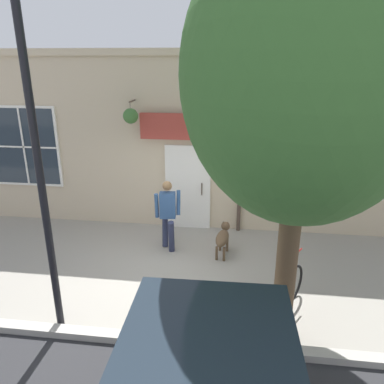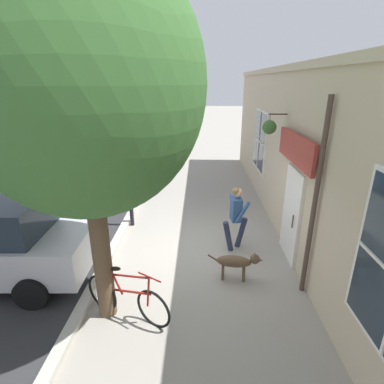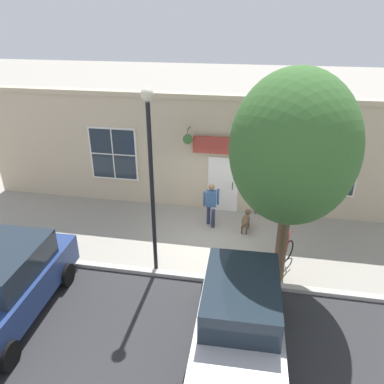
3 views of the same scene
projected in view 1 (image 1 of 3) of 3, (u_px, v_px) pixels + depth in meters
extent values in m
plane|color=gray|center=(168.00, 272.00, 7.47)|extent=(90.00, 90.00, 0.00)
cube|color=#B2ADA3|center=(143.00, 339.00, 5.58)|extent=(0.20, 28.00, 0.12)
cube|color=#C6B293|center=(185.00, 146.00, 8.99)|extent=(0.30, 18.00, 4.09)
cube|color=#C6B293|center=(184.00, 52.00, 8.28)|extent=(0.42, 18.00, 0.16)
cube|color=white|center=(188.00, 187.00, 9.15)|extent=(0.10, 1.10, 2.10)
cube|color=#232D38|center=(188.00, 190.00, 9.14)|extent=(0.03, 0.90, 1.90)
cylinder|color=#47382D|center=(202.00, 189.00, 9.02)|extent=(0.03, 0.03, 0.30)
cube|color=#AD3D33|center=(187.00, 127.00, 8.56)|extent=(0.08, 2.20, 0.60)
cylinder|color=#47382D|center=(241.00, 158.00, 8.68)|extent=(0.09, 0.09, 3.68)
cylinder|color=#47382D|center=(132.00, 101.00, 8.40)|extent=(0.44, 0.04, 0.04)
cylinder|color=#47382D|center=(130.00, 110.00, 8.29)|extent=(0.01, 0.01, 0.34)
cone|color=#2D2823|center=(131.00, 120.00, 8.37)|extent=(0.32, 0.32, 0.18)
sphere|color=#3D6B33|center=(131.00, 116.00, 8.34)|extent=(0.34, 0.34, 0.34)
cube|color=white|center=(25.00, 147.00, 9.35)|extent=(0.08, 1.82, 2.02)
cube|color=#232D38|center=(24.00, 147.00, 9.32)|extent=(0.03, 1.70, 1.90)
cube|color=white|center=(24.00, 147.00, 9.30)|extent=(0.04, 0.04, 1.90)
cube|color=white|center=(24.00, 147.00, 9.30)|extent=(0.04, 1.70, 0.04)
cube|color=white|center=(347.00, 156.00, 8.41)|extent=(0.08, 1.82, 2.02)
cube|color=#232D38|center=(348.00, 157.00, 8.38)|extent=(0.03, 1.70, 1.90)
cube|color=white|center=(348.00, 157.00, 8.36)|extent=(0.04, 0.04, 1.90)
cube|color=white|center=(348.00, 157.00, 8.36)|extent=(0.04, 1.70, 0.04)
cylinder|color=#282D47|center=(165.00, 230.00, 8.43)|extent=(0.30, 0.16, 0.78)
cylinder|color=#282D47|center=(171.00, 237.00, 8.09)|extent=(0.30, 0.16, 0.78)
cube|color=#2D4C7A|center=(168.00, 205.00, 8.04)|extent=(0.26, 0.36, 0.56)
sphere|color=tan|center=(167.00, 186.00, 7.91)|extent=(0.21, 0.21, 0.21)
sphere|color=brown|center=(167.00, 186.00, 7.88)|extent=(0.20, 0.20, 0.20)
cylinder|color=#2D4C7A|center=(157.00, 206.00, 8.00)|extent=(0.17, 0.10, 0.57)
cylinder|color=#2D4C7A|center=(178.00, 203.00, 8.12)|extent=(0.34, 0.12, 0.52)
ellipsoid|color=brown|center=(222.00, 238.00, 7.96)|extent=(0.74, 0.34, 0.24)
cylinder|color=brown|center=(220.00, 244.00, 8.26)|extent=(0.06, 0.06, 0.31)
cylinder|color=brown|center=(227.00, 245.00, 8.23)|extent=(0.06, 0.06, 0.31)
cylinder|color=brown|center=(217.00, 253.00, 7.87)|extent=(0.06, 0.06, 0.31)
cylinder|color=brown|center=(224.00, 254.00, 7.83)|extent=(0.06, 0.06, 0.31)
sphere|color=brown|center=(226.00, 226.00, 8.31)|extent=(0.20, 0.20, 0.20)
cone|color=brown|center=(226.00, 225.00, 8.42)|extent=(0.11, 0.10, 0.09)
cone|color=brown|center=(223.00, 222.00, 8.28)|extent=(0.06, 0.06, 0.07)
cone|color=brown|center=(228.00, 223.00, 8.26)|extent=(0.06, 0.06, 0.07)
cylinder|color=brown|center=(219.00, 245.00, 7.55)|extent=(0.21, 0.06, 0.14)
cylinder|color=brown|center=(287.00, 257.00, 5.36)|extent=(0.31, 0.31, 2.64)
ellipsoid|color=#38662D|center=(305.00, 75.00, 4.53)|extent=(3.39, 3.06, 3.73)
sphere|color=#38662D|center=(284.00, 123.00, 4.78)|extent=(1.61, 1.61, 1.61)
torus|color=black|center=(293.00, 285.00, 6.46)|extent=(0.62, 0.41, 0.70)
torus|color=black|center=(275.00, 319.00, 5.60)|extent=(0.62, 0.41, 0.70)
cylinder|color=maroon|center=(286.00, 290.00, 5.97)|extent=(0.93, 0.39, 0.21)
cylinder|color=maroon|center=(284.00, 288.00, 5.77)|extent=(0.23, 0.12, 0.47)
cylinder|color=maroon|center=(289.00, 271.00, 5.90)|extent=(0.78, 0.33, 0.18)
cylinder|color=maroon|center=(294.00, 270.00, 6.29)|extent=(0.10, 0.07, 0.58)
cylinder|color=maroon|center=(296.00, 254.00, 6.22)|extent=(0.41, 0.26, 0.03)
ellipsoid|color=black|center=(285.00, 274.00, 5.68)|extent=(0.27, 0.18, 0.10)
cylinder|color=black|center=(140.00, 378.00, 4.59)|extent=(0.62, 0.20, 0.62)
cylinder|color=black|center=(41.00, 182.00, 5.14)|extent=(0.11, 0.11, 4.83)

